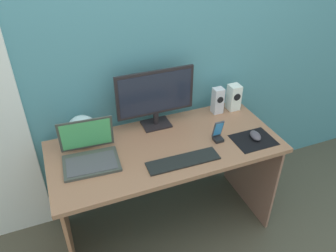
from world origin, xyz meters
name	(u,v)px	position (x,y,z in m)	size (l,w,h in m)	color
ground_plane	(166,224)	(0.00, 0.00, 0.00)	(8.00, 8.00, 0.00)	#4B4637
wall_back	(142,40)	(0.00, 0.38, 1.25)	(6.00, 0.04, 2.50)	teal
desk	(166,164)	(0.00, 0.00, 0.57)	(1.39, 0.63, 0.72)	#9D694D
monitor	(156,96)	(0.02, 0.23, 0.93)	(0.51, 0.14, 0.39)	black
speaker_right	(234,97)	(0.60, 0.22, 0.81)	(0.08, 0.08, 0.18)	white
speaker_near_monitor	(218,101)	(0.47, 0.22, 0.81)	(0.07, 0.07, 0.18)	silver
laptop	(90,153)	(-0.45, 0.03, 0.77)	(0.33, 0.28, 0.23)	#3F423C
fishbowl	(83,130)	(-0.45, 0.22, 0.81)	(0.19, 0.19, 0.19)	silver
keyboard_external	(183,161)	(0.04, -0.18, 0.72)	(0.42, 0.11, 0.01)	black
mousepad	(253,140)	(0.52, -0.15, 0.72)	(0.25, 0.20, 0.00)	black
mouse	(255,136)	(0.54, -0.14, 0.74)	(0.06, 0.10, 0.04)	#4C444D
phone_in_dock	(218,134)	(0.32, -0.07, 0.77)	(0.06, 0.06, 0.14)	black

